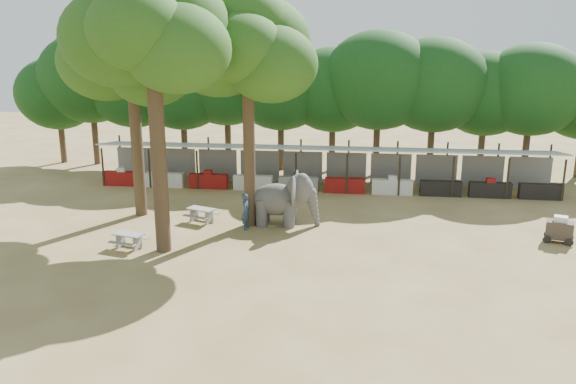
# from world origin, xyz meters

# --- Properties ---
(ground) EXTENTS (100.00, 100.00, 0.00)m
(ground) POSITION_xyz_m (0.00, 0.00, 0.00)
(ground) COLOR brown
(ground) RESTS_ON ground
(vendor_stalls) EXTENTS (28.00, 2.99, 2.80)m
(vendor_stalls) POSITION_xyz_m (-0.00, 13.84, 1.18)
(vendor_stalls) COLOR #A2A5AA
(vendor_stalls) RESTS_ON ground
(yard_tree_left) EXTENTS (7.10, 6.90, 11.02)m
(yard_tree_left) POSITION_xyz_m (-9.13, 7.19, 8.20)
(yard_tree_left) COLOR #332316
(yard_tree_left) RESTS_ON ground
(yard_tree_center) EXTENTS (7.10, 6.90, 12.04)m
(yard_tree_center) POSITION_xyz_m (-6.13, 2.19, 9.21)
(yard_tree_center) COLOR #332316
(yard_tree_center) RESTS_ON ground
(yard_tree_back) EXTENTS (7.10, 6.90, 11.36)m
(yard_tree_back) POSITION_xyz_m (-3.13, 6.19, 8.54)
(yard_tree_back) COLOR #332316
(yard_tree_back) RESTS_ON ground
(backdrop_trees) EXTENTS (46.46, 5.95, 8.33)m
(backdrop_trees) POSITION_xyz_m (0.00, 19.00, 5.51)
(backdrop_trees) COLOR #332316
(backdrop_trees) RESTS_ON ground
(elephant) EXTENTS (3.40, 2.63, 2.63)m
(elephant) POSITION_xyz_m (-1.34, 6.25, 1.31)
(elephant) COLOR #444141
(elephant) RESTS_ON ground
(handler) EXTENTS (0.43, 0.64, 1.77)m
(handler) POSITION_xyz_m (-3.07, 5.31, 0.89)
(handler) COLOR #26384C
(handler) RESTS_ON ground
(picnic_table_near) EXTENTS (1.57, 1.48, 0.66)m
(picnic_table_near) POSITION_xyz_m (-7.60, 2.07, 0.43)
(picnic_table_near) COLOR gray
(picnic_table_near) RESTS_ON ground
(picnic_table_far) EXTENTS (1.77, 1.69, 0.71)m
(picnic_table_far) POSITION_xyz_m (-5.52, 6.16, 0.46)
(picnic_table_far) COLOR gray
(picnic_table_far) RESTS_ON ground
(cart_front) EXTENTS (1.44, 1.17, 1.21)m
(cart_front) POSITION_xyz_m (11.22, 5.33, 0.60)
(cart_front) COLOR #342923
(cart_front) RESTS_ON ground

